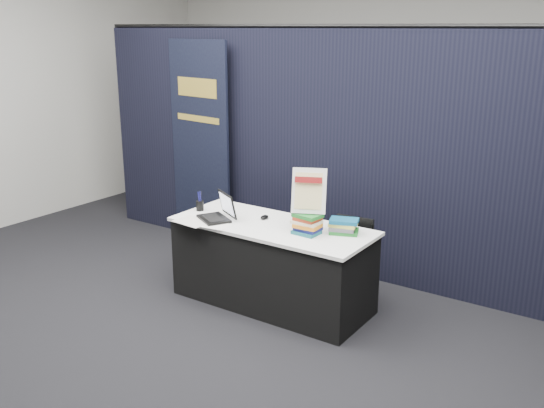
{
  "coord_description": "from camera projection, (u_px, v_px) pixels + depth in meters",
  "views": [
    {
      "loc": [
        2.85,
        -3.6,
        2.42
      ],
      "look_at": [
        -0.0,
        0.55,
        0.94
      ],
      "focal_mm": 40.0,
      "sensor_mm": 36.0,
      "label": 1
    }
  ],
  "objects": [
    {
      "name": "brochure_right",
      "position": [
        214.0,
        225.0,
        5.28
      ],
      "size": [
        0.29,
        0.22,
        0.0
      ],
      "primitive_type": "cube",
      "rotation": [
        0.0,
        0.0,
        0.11
      ],
      "color": "white",
      "rests_on": "display_table"
    },
    {
      "name": "stacking_chair",
      "position": [
        347.0,
        259.0,
        5.34
      ],
      "size": [
        0.39,
        0.4,
        0.8
      ],
      "rotation": [
        0.0,
        0.0,
        0.08
      ],
      "color": "black",
      "rests_on": "floor"
    },
    {
      "name": "wall_back",
      "position": [
        424.0,
        80.0,
        7.75
      ],
      "size": [
        8.0,
        0.02,
        3.5
      ],
      "primitive_type": "cube",
      "color": "#AFADA5",
      "rests_on": "floor"
    },
    {
      "name": "book_stack_tall",
      "position": [
        306.0,
        224.0,
        5.04
      ],
      "size": [
        0.22,
        0.17,
        0.18
      ],
      "rotation": [
        0.0,
        0.0,
        -0.04
      ],
      "color": "#195760",
      "rests_on": "display_table"
    },
    {
      "name": "mouse",
      "position": [
        264.0,
        217.0,
        5.45
      ],
      "size": [
        0.08,
        0.11,
        0.03
      ],
      "primitive_type": "ellipsoid",
      "rotation": [
        0.0,
        0.0,
        0.17
      ],
      "color": "black",
      "rests_on": "display_table"
    },
    {
      "name": "pullup_banner",
      "position": [
        200.0,
        155.0,
        6.87
      ],
      "size": [
        0.97,
        0.23,
        2.29
      ],
      "rotation": [
        0.0,
        0.0,
        -0.13
      ],
      "color": "black",
      "rests_on": "floor"
    },
    {
      "name": "display_table",
      "position": [
        272.0,
        264.0,
        5.41
      ],
      "size": [
        1.8,
        0.75,
        0.75
      ],
      "color": "black",
      "rests_on": "floor"
    },
    {
      "name": "info_sign",
      "position": [
        309.0,
        191.0,
        4.99
      ],
      "size": [
        0.3,
        0.22,
        0.39
      ],
      "rotation": [
        0.0,
        0.0,
        0.44
      ],
      "color": "black",
      "rests_on": "book_stack_tall"
    },
    {
      "name": "laptop",
      "position": [
        217.0,
        213.0,
        5.44
      ],
      "size": [
        0.38,
        0.39,
        0.24
      ],
      "rotation": [
        0.0,
        0.0,
        -0.51
      ],
      "color": "black",
      "rests_on": "display_table"
    },
    {
      "name": "book_stack_short",
      "position": [
        343.0,
        226.0,
        5.07
      ],
      "size": [
        0.26,
        0.23,
        0.13
      ],
      "rotation": [
        0.0,
        0.0,
        0.32
      ],
      "color": "#1C6C25",
      "rests_on": "display_table"
    },
    {
      "name": "floor",
      "position": [
        235.0,
        326.0,
        5.08
      ],
      "size": [
        8.0,
        8.0,
        0.0
      ],
      "primitive_type": "plane",
      "color": "black",
      "rests_on": "ground"
    },
    {
      "name": "brochure_left",
      "position": [
        210.0,
        219.0,
        5.45
      ],
      "size": [
        0.29,
        0.22,
        0.0
      ],
      "primitive_type": "cube",
      "rotation": [
        0.0,
        0.0,
        -0.09
      ],
      "color": "silver",
      "rests_on": "display_table"
    },
    {
      "name": "brochure_mid",
      "position": [
        193.0,
        222.0,
        5.38
      ],
      "size": [
        0.34,
        0.26,
        0.0
      ],
      "primitive_type": "cube",
      "rotation": [
        0.0,
        0.0,
        -0.1
      ],
      "color": "silver",
      "rests_on": "display_table"
    },
    {
      "name": "pen_cup",
      "position": [
        200.0,
        206.0,
        5.69
      ],
      "size": [
        0.09,
        0.09,
        0.09
      ],
      "primitive_type": "cylinder",
      "rotation": [
        0.0,
        0.0,
        0.35
      ],
      "color": "black",
      "rests_on": "display_table"
    },
    {
      "name": "drape_partition",
      "position": [
        332.0,
        154.0,
        6.01
      ],
      "size": [
        6.0,
        0.08,
        2.4
      ],
      "primitive_type": "cube",
      "color": "black",
      "rests_on": "floor"
    }
  ]
}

